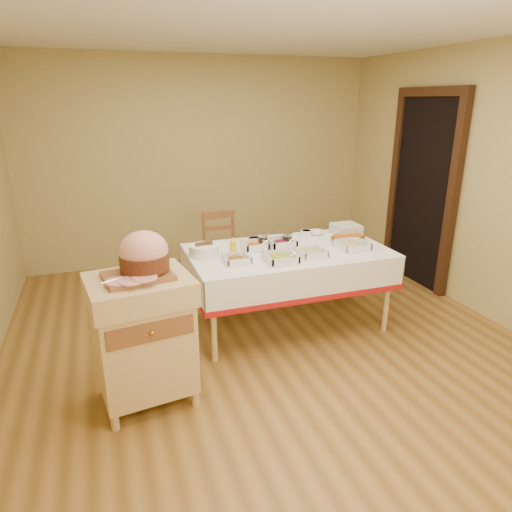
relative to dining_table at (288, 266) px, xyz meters
The scene contains 23 objects.
room_shell 0.82m from the dining_table, 135.00° to the right, with size 5.00×5.00×5.00m.
doorway 2.06m from the dining_table, 17.49° to the left, with size 0.09×1.10×2.20m.
dining_table is the anchor object (origin of this frame).
butcher_cart 1.59m from the dining_table, 151.60° to the right, with size 0.74×0.65×0.95m.
dining_chair 1.10m from the dining_table, 108.90° to the left, with size 0.42×0.40×0.89m.
ham_on_board 1.61m from the dining_table, 151.97° to the right, with size 0.46×0.44×0.31m.
serving_dish_a 0.61m from the dining_table, 161.85° to the right, with size 0.22×0.21×0.09m.
serving_dish_b 0.39m from the dining_table, 123.61° to the right, with size 0.25×0.25×0.10m.
serving_dish_c 0.32m from the dining_table, 61.22° to the right, with size 0.23×0.23×0.09m.
serving_dish_d 0.62m from the dining_table, 15.88° to the right, with size 0.27×0.27×0.10m.
serving_dish_e 0.36m from the dining_table, 158.33° to the left, with size 0.23×0.22×0.11m.
serving_dish_f 0.22m from the dining_table, 105.98° to the left, with size 0.25×0.24×0.12m.
small_bowl_left 0.76m from the dining_table, 156.51° to the left, with size 0.12×0.12×0.05m.
small_bowl_mid 0.40m from the dining_table, 130.02° to the left, with size 0.13×0.13×0.06m.
small_bowl_right 0.55m from the dining_table, 46.60° to the left, with size 0.11×0.11×0.06m.
bowl_white_imported 0.36m from the dining_table, 107.04° to the left, with size 0.16×0.16×0.04m, color silver.
bowl_small_imported 0.62m from the dining_table, 37.97° to the left, with size 0.14×0.14×0.04m, color silver.
preserve_jar_left 0.34m from the dining_table, 132.41° to the left, with size 0.09×0.09×0.12m.
preserve_jar_right 0.25m from the dining_table, 70.51° to the left, with size 0.09×0.09×0.12m.
mustard_bottle 0.59m from the dining_table, behind, with size 0.06×0.06×0.19m.
bread_basket 0.80m from the dining_table, behind, with size 0.26×0.26×0.12m.
plate_stack 0.83m from the dining_table, 19.87° to the left, with size 0.25×0.25×0.11m.
brass_platter 0.70m from the dining_table, ahead, with size 0.36×0.26×0.05m.
Camera 1 is at (-1.27, -3.37, 2.07)m, focal length 32.00 mm.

